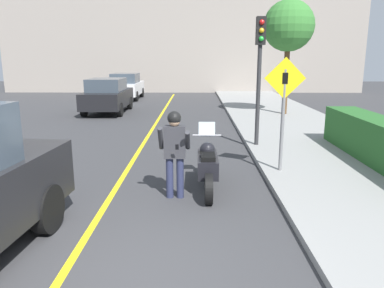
% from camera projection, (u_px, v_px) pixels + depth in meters
% --- Properties ---
extents(ground_plane, '(80.00, 80.00, 0.00)m').
position_uv_depth(ground_plane, '(108.00, 280.00, 4.54)').
color(ground_plane, '#38383A').
extents(sidewalk_curb, '(4.40, 44.00, 0.13)m').
position_uv_depth(sidewalk_curb, '(363.00, 176.00, 8.38)').
color(sidewalk_curb, gray).
rests_on(sidewalk_curb, ground).
extents(road_center_line, '(0.12, 36.00, 0.01)m').
position_uv_depth(road_center_line, '(136.00, 155.00, 10.39)').
color(road_center_line, yellow).
rests_on(road_center_line, ground).
extents(building_backdrop, '(28.00, 1.20, 8.59)m').
position_uv_depth(building_backdrop, '(182.00, 36.00, 28.92)').
color(building_backdrop, gray).
rests_on(building_backdrop, ground).
extents(motorcycle, '(0.62, 2.31, 1.28)m').
position_uv_depth(motorcycle, '(207.00, 165.00, 7.68)').
color(motorcycle, black).
rests_on(motorcycle, ground).
extents(person_biker, '(0.59, 0.47, 1.69)m').
position_uv_depth(person_biker, '(175.00, 146.00, 7.02)').
color(person_biker, '#282D4C').
rests_on(person_biker, ground).
extents(crossing_sign, '(0.91, 0.08, 2.54)m').
position_uv_depth(crossing_sign, '(284.00, 104.00, 8.25)').
color(crossing_sign, slate).
rests_on(crossing_sign, sidewalk_curb).
extents(traffic_light, '(0.26, 0.30, 3.63)m').
position_uv_depth(traffic_light, '(260.00, 57.00, 10.56)').
color(traffic_light, '#2D2D30').
rests_on(traffic_light, sidewalk_curb).
extents(street_tree, '(2.24, 2.24, 5.03)m').
position_uv_depth(street_tree, '(289.00, 26.00, 16.45)').
color(street_tree, brown).
rests_on(street_tree, sidewalk_curb).
extents(parked_car_black, '(1.88, 4.20, 1.68)m').
position_uv_depth(parked_car_black, '(108.00, 95.00, 18.33)').
color(parked_car_black, black).
rests_on(parked_car_black, ground).
extents(parked_car_white, '(1.88, 4.20, 1.68)m').
position_uv_depth(parked_car_white, '(126.00, 86.00, 24.41)').
color(parked_car_white, black).
rests_on(parked_car_white, ground).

